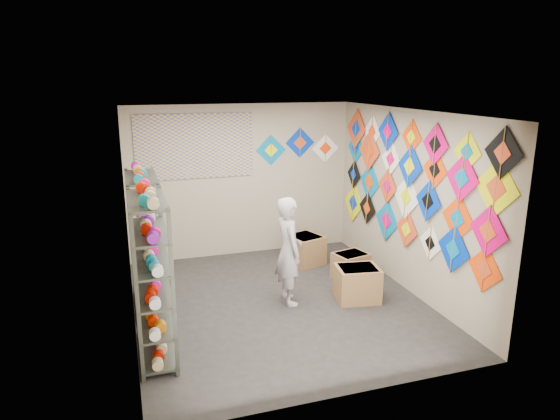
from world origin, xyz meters
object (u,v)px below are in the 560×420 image
object	(u,v)px
shelf_rack_front	(152,278)
carton_c	(305,249)
shopkeeper	(289,251)
shelf_rack_back	(146,243)
carton_b	(351,266)
carton_a	(357,283)

from	to	relation	value
shelf_rack_front	carton_c	size ratio (longest dim) A/B	3.33
shopkeeper	shelf_rack_back	bearing A→B (deg)	76.58
shelf_rack_front	shelf_rack_back	size ratio (longest dim) A/B	1.00
shelf_rack_front	carton_b	size ratio (longest dim) A/B	3.70
carton_a	carton_c	distance (m)	1.63
carton_b	carton_c	world-z (taller)	carton_c
carton_a	carton_c	xyz separation A→B (m)	(-0.21, 1.61, -0.00)
shopkeeper	carton_c	xyz separation A→B (m)	(0.76, 1.38, -0.53)
shelf_rack_front	shelf_rack_back	xyz separation A→B (m)	(0.00, 1.30, 0.00)
shelf_rack_front	carton_c	bearing A→B (deg)	39.87
carton_a	shelf_rack_back	bearing A→B (deg)	175.87
carton_a	carton_b	size ratio (longest dim) A/B	1.17
shelf_rack_front	carton_a	world-z (taller)	shelf_rack_front
shopkeeper	carton_b	distance (m)	1.45
shelf_rack_back	shopkeeper	size ratio (longest dim) A/B	1.22
carton_c	shelf_rack_front	bearing A→B (deg)	-158.20
shelf_rack_back	carton_a	xyz separation A→B (m)	(2.89, -0.67, -0.70)
shelf_rack_front	shopkeeper	bearing A→B (deg)	24.23
shelf_rack_front	carton_b	xyz separation A→B (m)	(3.15, 1.38, -0.74)
shelf_rack_back	carton_c	world-z (taller)	shelf_rack_back
shelf_rack_front	shopkeeper	size ratio (longest dim) A/B	1.22
shelf_rack_front	shelf_rack_back	bearing A→B (deg)	90.00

